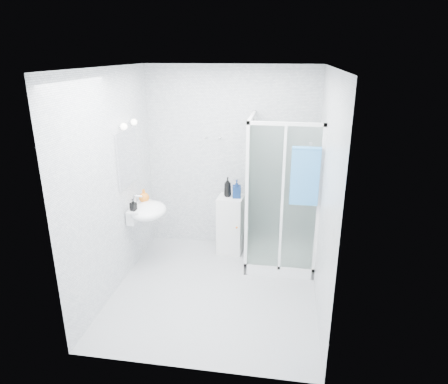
% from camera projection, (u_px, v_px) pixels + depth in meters
% --- Properties ---
extents(room, '(2.40, 2.60, 2.60)m').
position_uv_depth(room, '(215.00, 189.00, 4.44)').
color(room, white).
rests_on(room, ground).
extents(shower_enclosure, '(0.90, 0.95, 2.00)m').
position_uv_depth(shower_enclosure, '(275.00, 234.00, 5.34)').
color(shower_enclosure, white).
rests_on(shower_enclosure, ground).
extents(wall_basin, '(0.46, 0.56, 0.35)m').
position_uv_depth(wall_basin, '(146.00, 211.00, 5.17)').
color(wall_basin, white).
rests_on(wall_basin, ground).
extents(mirror, '(0.02, 0.60, 0.70)m').
position_uv_depth(mirror, '(128.00, 158.00, 4.97)').
color(mirror, white).
rests_on(mirror, room).
extents(vanity_lights, '(0.10, 0.40, 0.08)m').
position_uv_depth(vanity_lights, '(129.00, 124.00, 4.82)').
color(vanity_lights, silver).
rests_on(vanity_lights, room).
extents(wall_hooks, '(0.23, 0.06, 0.03)m').
position_uv_depth(wall_hooks, '(213.00, 138.00, 5.54)').
color(wall_hooks, silver).
rests_on(wall_hooks, room).
extents(storage_cabinet, '(0.37, 0.38, 0.84)m').
position_uv_depth(storage_cabinet, '(231.00, 224.00, 5.69)').
color(storage_cabinet, white).
rests_on(storage_cabinet, ground).
extents(hand_towel, '(0.33, 0.05, 0.70)m').
position_uv_depth(hand_towel, '(305.00, 175.00, 4.60)').
color(hand_towel, '#3583C9').
rests_on(hand_towel, shower_enclosure).
extents(shampoo_bottle_a, '(0.11, 0.11, 0.27)m').
position_uv_depth(shampoo_bottle_a, '(228.00, 187.00, 5.53)').
color(shampoo_bottle_a, black).
rests_on(shampoo_bottle_a, storage_cabinet).
extents(shampoo_bottle_b, '(0.13, 0.13, 0.25)m').
position_uv_depth(shampoo_bottle_b, '(237.00, 189.00, 5.49)').
color(shampoo_bottle_b, navy).
rests_on(shampoo_bottle_b, storage_cabinet).
extents(soap_dispenser_orange, '(0.17, 0.17, 0.18)m').
position_uv_depth(soap_dispenser_orange, '(144.00, 196.00, 5.27)').
color(soap_dispenser_orange, orange).
rests_on(soap_dispenser_orange, wall_basin).
extents(soap_dispenser_black, '(0.09, 0.09, 0.15)m').
position_uv_depth(soap_dispenser_black, '(133.00, 205.00, 4.99)').
color(soap_dispenser_black, black).
rests_on(soap_dispenser_black, wall_basin).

